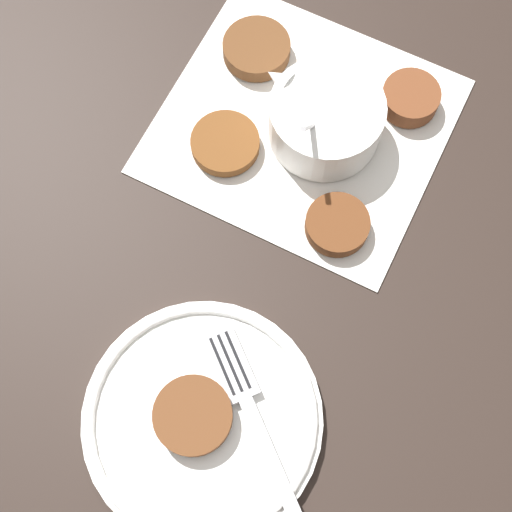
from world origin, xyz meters
TOP-DOWN VIEW (x-y plane):
  - ground_plane at (0.00, 0.00)m, footprint 4.00×4.00m
  - napkin at (0.02, 0.01)m, footprint 0.31×0.29m
  - sauce_bowl at (0.01, 0.01)m, footprint 0.12×0.11m
  - fritter_0 at (0.11, -0.03)m, footprint 0.07×0.07m
  - fritter_1 at (0.07, 0.07)m, footprint 0.07×0.07m
  - fritter_2 at (-0.05, -0.07)m, footprint 0.06×0.06m
  - fritter_3 at (-0.07, 0.08)m, footprint 0.06×0.06m
  - serving_plate at (-0.08, 0.29)m, footprint 0.20×0.20m
  - fritter_on_plate at (-0.07, 0.29)m, footprint 0.07×0.07m
  - fork at (-0.10, 0.26)m, footprint 0.16×0.10m

SIDE VIEW (x-z plane):
  - ground_plane at x=0.00m, z-range 0.00..0.00m
  - napkin at x=0.02m, z-range 0.00..0.00m
  - serving_plate at x=-0.08m, z-range 0.00..0.02m
  - fritter_1 at x=0.07m, z-range 0.00..0.02m
  - fritter_3 at x=-0.07m, z-range 0.00..0.02m
  - fritter_0 at x=0.11m, z-range 0.00..0.02m
  - fritter_2 at x=-0.05m, z-range 0.00..0.02m
  - fork at x=-0.10m, z-range 0.02..0.02m
  - fritter_on_plate at x=-0.07m, z-range 0.02..0.03m
  - sauce_bowl at x=0.01m, z-range -0.02..0.07m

